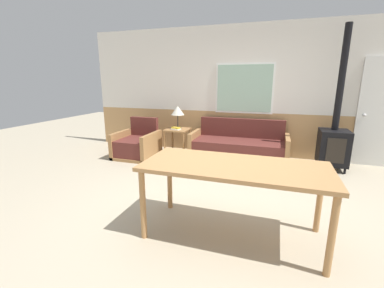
% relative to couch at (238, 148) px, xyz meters
% --- Properties ---
extents(ground_plane, '(16.00, 16.00, 0.00)m').
position_rel_couch_xyz_m(ground_plane, '(0.04, -2.14, -0.25)').
color(ground_plane, '#B2A58C').
extents(wall_back, '(7.20, 0.09, 2.70)m').
position_rel_couch_xyz_m(wall_back, '(0.04, 0.49, 1.10)').
color(wall_back, tan).
rests_on(wall_back, ground_plane).
extents(couch, '(1.93, 0.79, 0.80)m').
position_rel_couch_xyz_m(couch, '(0.00, 0.00, 0.00)').
color(couch, '#9E7042').
rests_on(couch, ground_plane).
extents(armchair, '(0.80, 0.85, 0.80)m').
position_rel_couch_xyz_m(armchair, '(-2.08, -0.47, -0.01)').
color(armchair, '#9E7042').
rests_on(armchair, ground_plane).
extents(side_table, '(0.48, 0.48, 0.57)m').
position_rel_couch_xyz_m(side_table, '(-1.31, -0.06, 0.21)').
color(side_table, '#9E7042').
rests_on(side_table, ground_plane).
extents(table_lamp, '(0.28, 0.28, 0.48)m').
position_rel_couch_xyz_m(table_lamp, '(-1.33, 0.02, 0.70)').
color(table_lamp, '#262628').
rests_on(table_lamp, side_table).
extents(book_stack, '(0.21, 0.17, 0.05)m').
position_rel_couch_xyz_m(book_stack, '(-1.31, -0.15, 0.35)').
color(book_stack, white).
rests_on(book_stack, side_table).
extents(dining_table, '(1.83, 0.81, 0.78)m').
position_rel_couch_xyz_m(dining_table, '(0.33, -2.67, 0.45)').
color(dining_table, '#B27F4C').
rests_on(dining_table, ground_plane).
extents(wood_stove, '(0.49, 0.52, 2.51)m').
position_rel_couch_xyz_m(wood_stove, '(1.70, -0.04, 0.32)').
color(wood_stove, black).
rests_on(wood_stove, ground_plane).
extents(entry_door, '(0.81, 0.09, 2.00)m').
position_rel_couch_xyz_m(entry_door, '(2.52, 0.43, 0.75)').
color(entry_door, white).
rests_on(entry_door, ground_plane).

